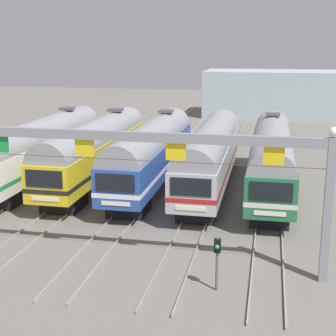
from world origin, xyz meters
name	(u,v)px	position (x,y,z in m)	size (l,w,h in m)	color
ground_plane	(152,186)	(0.00, 0.00, 0.00)	(160.00, 160.00, 0.00)	slate
track_bed	(189,142)	(0.00, 17.00, 0.07)	(18.74, 70.00, 0.15)	gray
commuter_train_white	(43,146)	(-8.62, 0.00, 2.69)	(2.88, 18.06, 5.05)	white
commuter_train_yellow	(96,148)	(-4.31, 0.00, 2.69)	(2.88, 18.06, 5.05)	gold
commuter_train_blue	(152,151)	(0.00, 0.00, 2.69)	(2.88, 18.06, 5.05)	#284C9E
commuter_train_stainless	(210,153)	(4.31, -0.01, 2.69)	(2.88, 18.06, 4.77)	#B2B5BA
commuter_train_green	(271,156)	(8.62, 0.00, 2.69)	(2.88, 18.06, 5.05)	#236B42
catenary_gantry	(85,155)	(0.00, -13.50, 5.27)	(22.48, 0.44, 6.97)	gray
yard_signal_mast	(217,254)	(6.46, -15.36, 1.69)	(0.28, 0.35, 2.40)	#59595E
maintenance_building	(288,94)	(10.80, 40.06, 3.26)	(23.81, 10.00, 6.52)	#9EB2B7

